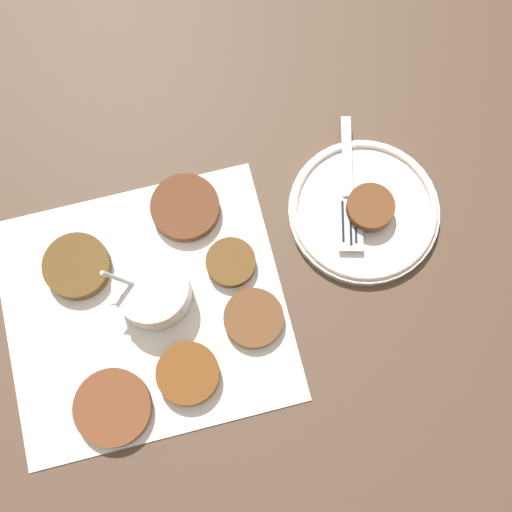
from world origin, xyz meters
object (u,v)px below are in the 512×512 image
Objects in this scene: fritter_on_plate at (370,208)px; fork at (348,196)px; serving_plate at (364,211)px; sauce_bowl at (153,291)px.

fritter_on_plate is 0.03m from fork.
serving_plate is 1.13× the size of fork.
fork is (-0.26, -0.01, -0.01)m from sauce_bowl.
sauce_bowl reaches higher than fritter_on_plate.
serving_plate is 0.02m from fritter_on_plate.
sauce_bowl is at bearing 2.89° from fork.
sauce_bowl reaches higher than fork.
fritter_on_plate reaches higher than serving_plate.
sauce_bowl is 0.51× the size of serving_plate.
sauce_bowl is at bearing -1.98° from serving_plate.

